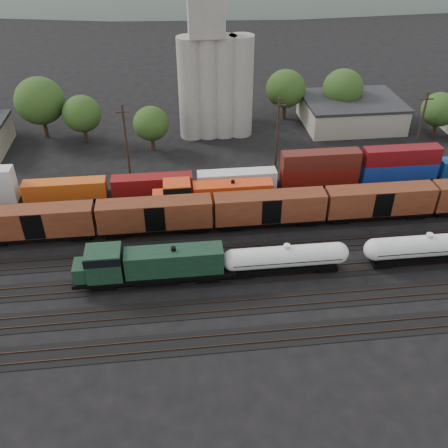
{
  "coord_description": "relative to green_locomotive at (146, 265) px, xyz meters",
  "views": [
    {
      "loc": [
        -4.84,
        -50.6,
        39.59
      ],
      "look_at": [
        1.12,
        2.0,
        3.0
      ],
      "focal_mm": 40.0,
      "sensor_mm": 36.0,
      "label": 1
    }
  ],
  "objects": [
    {
      "name": "distant_hills",
      "position": [
        32.73,
        265.0,
        -23.4
      ],
      "size": [
        860.0,
        286.0,
        130.0
      ],
      "color": "#59665B",
      "rests_on": "ground"
    },
    {
      "name": "industrial_sheds",
      "position": [
        15.44,
        40.25,
        -0.28
      ],
      "size": [
        119.38,
        17.26,
        5.1
      ],
      "color": "#9E937F",
      "rests_on": "ground"
    },
    {
      "name": "container_wall",
      "position": [
        15.57,
        20.0,
        -0.28
      ],
      "size": [
        167.38,
        2.6,
        5.8
      ],
      "color": "black",
      "rests_on": "ground"
    },
    {
      "name": "orange_locomotive",
      "position": [
        8.89,
        15.0,
        -0.17
      ],
      "size": [
        18.81,
        3.13,
        4.7
      ],
      "color": "black",
      "rests_on": "ground"
    },
    {
      "name": "grain_silo",
      "position": [
        12.1,
        41.0,
        8.42
      ],
      "size": [
        13.4,
        5.0,
        29.0
      ],
      "color": "gray",
      "rests_on": "ground"
    },
    {
      "name": "tree_band",
      "position": [
        7.7,
        42.54,
        3.98
      ],
      "size": [
        164.22,
        19.41,
        13.71
      ],
      "color": "black",
      "rests_on": "ground"
    },
    {
      "name": "tracks",
      "position": [
        8.81,
        5.0,
        -2.79
      ],
      "size": [
        180.0,
        33.2,
        0.2
      ],
      "color": "black",
      "rests_on": "ground"
    },
    {
      "name": "tank_car_b",
      "position": [
        34.18,
        -0.0,
        -0.35
      ],
      "size": [
        15.9,
        2.85,
        4.17
      ],
      "color": "silver",
      "rests_on": "ground"
    },
    {
      "name": "boxcar_string",
      "position": [
        24.18,
        10.0,
        0.28
      ],
      "size": [
        184.4,
        2.9,
        4.2
      ],
      "color": "black",
      "rests_on": "ground"
    },
    {
      "name": "ground",
      "position": [
        8.81,
        5.0,
        -2.84
      ],
      "size": [
        600.0,
        600.0,
        0.0
      ],
      "primitive_type": "plane",
      "color": "black"
    },
    {
      "name": "utility_poles",
      "position": [
        8.81,
        27.0,
        3.37
      ],
      "size": [
        122.2,
        0.36,
        12.0
      ],
      "color": "black",
      "rests_on": "ground"
    },
    {
      "name": "tank_car_a",
      "position": [
        16.6,
        0.0,
        -0.43
      ],
      "size": [
        15.32,
        2.74,
        4.01
      ],
      "color": "silver",
      "rests_on": "ground"
    },
    {
      "name": "green_locomotive",
      "position": [
        0.0,
        0.0,
        0.0
      ],
      "size": [
        18.95,
        3.34,
        5.02
      ],
      "color": "black",
      "rests_on": "ground"
    }
  ]
}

